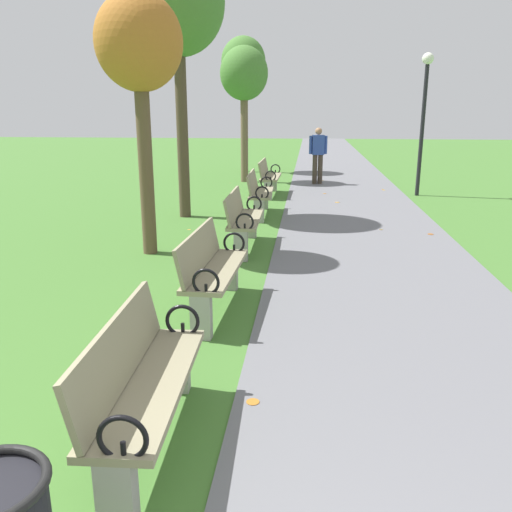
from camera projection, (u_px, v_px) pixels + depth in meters
name	position (u px, v px, depth m)	size (l,w,h in m)	color
paved_walkway	(338.00, 174.00, 17.97)	(3.02, 44.00, 0.02)	slate
park_bench_2	(143.00, 381.00, 3.41)	(0.53, 1.62, 0.90)	gray
park_bench_3	(212.00, 269.00, 5.78)	(0.53, 1.62, 0.90)	gray
park_bench_4	(243.00, 219.00, 8.42)	(0.49, 1.61, 0.90)	gray
park_bench_5	(259.00, 192.00, 11.04)	(0.51, 1.61, 0.90)	gray
park_bench_6	(269.00, 176.00, 13.60)	(0.49, 1.61, 0.90)	gray
tree_2	(139.00, 49.00, 7.47)	(1.24, 1.24, 3.76)	brown
tree_3	(178.00, 6.00, 9.96)	(1.79, 1.79, 5.09)	#4C3D2D
tree_4	(244.00, 76.00, 15.46)	(1.41, 1.41, 3.94)	brown
tree_5	(243.00, 64.00, 17.86)	(1.50, 1.50, 4.52)	brown
pedestrian_walking	(318.00, 153.00, 15.43)	(0.53, 0.26, 1.62)	#3D3328
lamp_post	(424.00, 103.00, 13.09)	(0.28, 0.28, 3.48)	black
scattered_leaves	(288.00, 251.00, 8.31)	(4.93, 16.28, 0.02)	#BC842D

